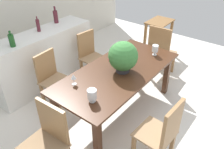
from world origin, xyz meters
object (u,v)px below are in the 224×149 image
at_px(chair_far_right, 91,54).
at_px(flower_centerpiece, 123,57).
at_px(chair_foot_end, 160,50).
at_px(chair_head_end, 48,138).
at_px(side_table, 159,31).
at_px(crystal_vase_right, 124,54).
at_px(kitchen_counter, 44,58).
at_px(wine_glass, 73,77).
at_px(crystal_vase_left, 155,49).
at_px(dining_table, 118,77).
at_px(wine_bottle_tall, 12,40).
at_px(chair_far_left, 52,77).
at_px(wine_bottle_amber, 56,16).
at_px(chair_near_left, 163,132).
at_px(crystal_vase_center_near, 92,94).
at_px(wine_bottle_green, 38,25).

height_order(chair_far_right, flower_centerpiece, flower_centerpiece).
xyz_separation_m(chair_foot_end, chair_head_end, (-2.64, 0.01, -0.04)).
bearing_deg(side_table, crystal_vase_right, -169.67).
relative_size(crystal_vase_right, kitchen_counter, 0.08).
relative_size(crystal_vase_right, wine_glass, 0.99).
distance_m(crystal_vase_left, wine_glass, 1.44).
xyz_separation_m(dining_table, side_table, (2.16, 0.47, -0.08)).
bearing_deg(wine_glass, wine_bottle_tall, 94.21).
bearing_deg(chair_far_left, wine_bottle_amber, 37.02).
bearing_deg(wine_bottle_tall, crystal_vase_left, -48.10).
bearing_deg(wine_bottle_amber, chair_near_left, -106.93).
xyz_separation_m(dining_table, crystal_vase_center_near, (-0.74, -0.16, 0.21)).
xyz_separation_m(crystal_vase_left, wine_bottle_green, (-0.85, 1.81, 0.23)).
bearing_deg(dining_table, side_table, 12.35).
height_order(crystal_vase_left, kitchen_counter, kitchen_counter).
height_order(chair_far_left, crystal_vase_center_near, crystal_vase_center_near).
bearing_deg(kitchen_counter, wine_bottle_tall, -167.87).
xyz_separation_m(dining_table, crystal_vase_left, (0.75, -0.18, 0.22)).
bearing_deg(chair_far_right, crystal_vase_center_near, -131.02).
relative_size(chair_far_left, crystal_vase_center_near, 5.50).
bearing_deg(flower_centerpiece, wine_bottle_tall, 116.30).
xyz_separation_m(crystal_vase_right, kitchen_counter, (-0.48, 1.44, -0.36)).
distance_m(dining_table, wine_bottle_green, 1.70).
height_order(chair_near_left, kitchen_counter, kitchen_counter).
height_order(flower_centerpiece, side_table, flower_centerpiece).
height_order(wine_bottle_tall, wine_bottle_amber, wine_bottle_amber).
height_order(chair_near_left, chair_head_end, chair_near_left).
height_order(dining_table, flower_centerpiece, flower_centerpiece).
bearing_deg(wine_glass, dining_table, -22.61).
bearing_deg(kitchen_counter, crystal_vase_right, -71.47).
bearing_deg(crystal_vase_right, chair_far_right, 80.73).
distance_m(chair_far_left, crystal_vase_center_near, 1.22).
height_order(flower_centerpiece, kitchen_counter, flower_centerpiece).
relative_size(chair_head_end, wine_bottle_tall, 3.81).
xyz_separation_m(chair_head_end, wine_bottle_tall, (0.61, 1.45, 0.57)).
relative_size(chair_foot_end, chair_far_right, 1.12).
xyz_separation_m(chair_foot_end, crystal_vase_left, (-0.57, -0.17, 0.30)).
bearing_deg(dining_table, flower_centerpiece, -62.51).
bearing_deg(chair_near_left, chair_head_end, -46.09).
bearing_deg(wine_bottle_tall, chair_head_end, -112.73).
bearing_deg(wine_glass, chair_far_left, 77.13).
height_order(chair_foot_end, crystal_vase_right, chair_foot_end).
height_order(chair_far_left, flower_centerpiece, flower_centerpiece).
bearing_deg(flower_centerpiece, wine_bottle_amber, 79.47).
bearing_deg(side_table, chair_foot_end, -150.42).
height_order(dining_table, kitchen_counter, kitchen_counter).
bearing_deg(chair_far_left, chair_foot_end, -33.97).
bearing_deg(crystal_vase_left, wine_bottle_tall, 131.90).
height_order(kitchen_counter, wine_bottle_tall, wine_bottle_tall).
bearing_deg(kitchen_counter, chair_near_left, -96.97).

